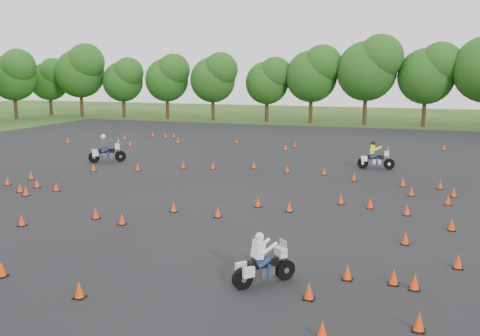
{
  "coord_description": "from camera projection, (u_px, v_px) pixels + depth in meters",
  "views": [
    {
      "loc": [
        8.26,
        -21.02,
        6.03
      ],
      "look_at": [
        0.0,
        4.0,
        1.2
      ],
      "focal_mm": 40.0,
      "sensor_mm": 36.0,
      "label": 1
    }
  ],
  "objects": [
    {
      "name": "rider_white",
      "position": [
        264.0,
        258.0,
        15.15
      ],
      "size": [
        1.83,
        1.91,
        1.56
      ],
      "primitive_type": null,
      "rotation": [
        0.0,
        0.0,
        0.83
      ],
      "color": "white",
      "rests_on": "ground"
    },
    {
      "name": "traffic_cones",
      "position": [
        248.0,
        181.0,
        28.44
      ],
      "size": [
        36.54,
        32.88,
        0.45
      ],
      "color": "#EE3A0A",
      "rests_on": "asphalt_pad"
    },
    {
      "name": "ground",
      "position": [
        211.0,
        211.0,
        23.27
      ],
      "size": [
        140.0,
        140.0,
        0.0
      ],
      "primitive_type": "plane",
      "color": "#2D5119",
      "rests_on": "ground"
    },
    {
      "name": "asphalt_pad",
      "position": [
        252.0,
        183.0,
        28.87
      ],
      "size": [
        62.0,
        62.0,
        0.0
      ],
      "primitive_type": "plane",
      "color": "black",
      "rests_on": "ground"
    },
    {
      "name": "treeline",
      "position": [
        372.0,
        84.0,
        54.21
      ],
      "size": [
        86.93,
        32.23,
        10.75
      ],
      "color": "#214E16",
      "rests_on": "ground"
    },
    {
      "name": "rider_yellow",
      "position": [
        376.0,
        155.0,
        32.91
      ],
      "size": [
        2.31,
        0.9,
        1.74
      ],
      "primitive_type": null,
      "rotation": [
        0.0,
        0.0,
        0.09
      ],
      "color": "#FFF416",
      "rests_on": "ground"
    },
    {
      "name": "rider_grey",
      "position": [
        107.0,
        148.0,
        35.4
      ],
      "size": [
        2.43,
        2.01,
        1.88
      ],
      "primitive_type": null,
      "rotation": [
        0.0,
        0.0,
        0.61
      ],
      "color": "#3C3C43",
      "rests_on": "ground"
    }
  ]
}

